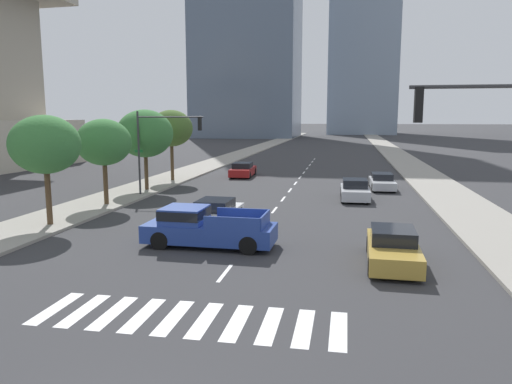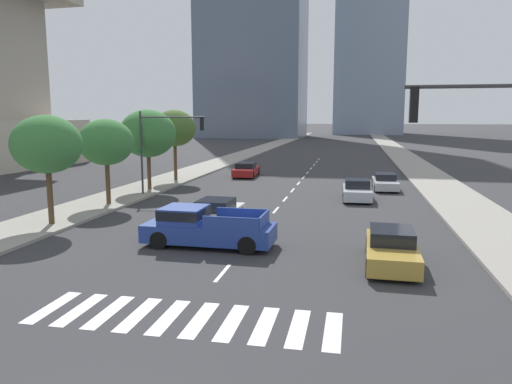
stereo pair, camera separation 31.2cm
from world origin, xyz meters
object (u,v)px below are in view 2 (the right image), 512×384
at_px(sedan_silver_4, 385,182).
at_px(sedan_gold_2, 392,249).
at_px(street_tree_third, 148,134).
at_px(street_tree_fourth, 175,128).
at_px(sedan_red_3, 246,170).
at_px(street_tree_nearest, 47,145).
at_px(sedan_silver_0, 357,191).
at_px(pickup_truck, 203,227).
at_px(sedan_white_1, 217,213).
at_px(street_tree_second, 106,142).
at_px(traffic_signal_far, 165,137).

bearing_deg(sedan_silver_4, sedan_gold_2, -4.13).
distance_m(street_tree_third, street_tree_fourth, 5.48).
height_order(sedan_red_3, street_tree_nearest, street_tree_nearest).
bearing_deg(sedan_silver_4, sedan_silver_0, -23.35).
bearing_deg(pickup_truck, sedan_white_1, -80.88).
bearing_deg(pickup_truck, sedan_red_3, -80.61).
bearing_deg(sedan_red_3, pickup_truck, -174.05).
bearing_deg(street_tree_second, pickup_truck, -42.48).
relative_size(pickup_truck, sedan_gold_2, 1.22).
xyz_separation_m(sedan_gold_2, street_tree_nearest, (-16.38, 3.22, 3.52)).
distance_m(sedan_silver_0, sedan_gold_2, 14.49).
bearing_deg(street_tree_nearest, sedan_silver_0, 36.44).
xyz_separation_m(sedan_white_1, street_tree_fourth, (-8.06, 15.40, 3.93)).
xyz_separation_m(pickup_truck, traffic_signal_far, (-6.47, 12.05, 3.30)).
bearing_deg(traffic_signal_far, sedan_gold_2, -42.94).
distance_m(sedan_white_1, sedan_red_3, 20.36).
height_order(pickup_truck, sedan_red_3, pickup_truck).
bearing_deg(street_tree_second, traffic_signal_far, 62.27).
bearing_deg(sedan_silver_4, sedan_red_3, -116.79).
bearing_deg(pickup_truck, traffic_signal_far, -60.58).
bearing_deg(sedan_silver_0, pickup_truck, -27.93).
bearing_deg(sedan_gold_2, sedan_red_3, -154.86).
bearing_deg(sedan_red_3, sedan_gold_2, -158.45).
distance_m(sedan_gold_2, street_tree_nearest, 17.06).
relative_size(street_tree_nearest, street_tree_third, 0.93).
bearing_deg(street_tree_nearest, pickup_truck, -13.36).
xyz_separation_m(sedan_gold_2, sedan_red_3, (-11.25, 25.51, -0.01)).
distance_m(pickup_truck, sedan_silver_0, 14.80).
height_order(sedan_gold_2, street_tree_second, street_tree_second).
bearing_deg(pickup_truck, street_tree_nearest, -12.16).
bearing_deg(street_tree_nearest, traffic_signal_far, 77.73).
bearing_deg(pickup_truck, street_tree_fourth, -65.01).
distance_m(sedan_gold_2, street_tree_third, 22.70).
height_order(pickup_truck, sedan_white_1, pickup_truck).
height_order(sedan_white_1, street_tree_nearest, street_tree_nearest).
relative_size(sedan_silver_4, street_tree_fourth, 0.78).
bearing_deg(sedan_red_3, street_tree_nearest, 164.78).
bearing_deg(sedan_white_1, street_tree_nearest, 106.51).
distance_m(sedan_silver_4, street_tree_nearest, 24.19).
bearing_deg(traffic_signal_far, sedan_red_3, 76.46).
distance_m(street_tree_second, street_tree_fourth, 11.69).
relative_size(sedan_silver_4, street_tree_nearest, 0.85).
relative_size(sedan_red_3, traffic_signal_far, 0.83).
height_order(street_tree_nearest, street_tree_fourth, street_tree_fourth).
bearing_deg(sedan_white_1, street_tree_second, 66.85).
bearing_deg(street_tree_nearest, sedan_silver_4, 43.62).
bearing_deg(street_tree_second, street_tree_third, 90.00).
xyz_separation_m(street_tree_nearest, street_tree_fourth, (0.00, 17.54, 0.40)).
height_order(sedan_white_1, sedan_silver_4, sedan_white_1).
height_order(sedan_gold_2, sedan_red_3, sedan_gold_2).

